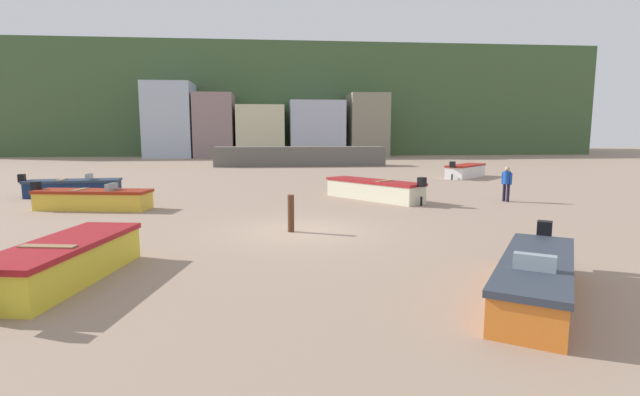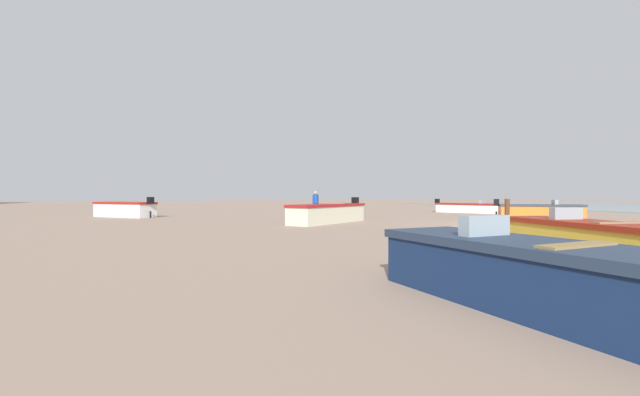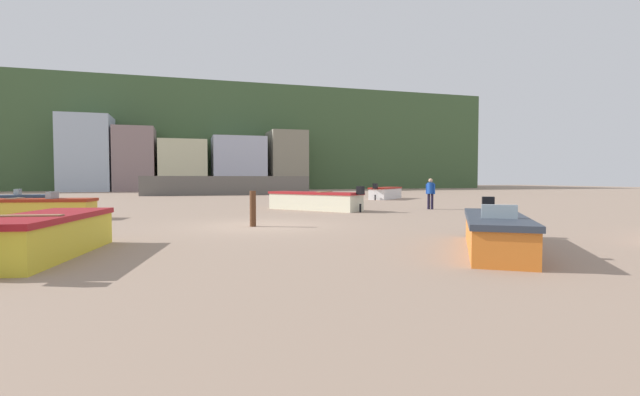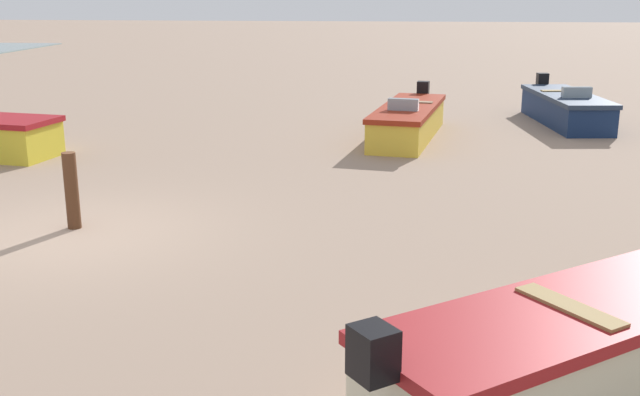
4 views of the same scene
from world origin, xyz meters
name	(u,v)px [view 4 (image 4 of 4)]	position (x,y,z in m)	size (l,w,h in m)	color
ground_plane	(70,235)	(0.00, 0.00, 0.00)	(160.00, 160.00, 0.00)	gray
boat_cream_1	(611,339)	(3.83, 6.92, 0.47)	(4.21, 4.93, 1.25)	beige
boat_yellow_4	(408,121)	(-8.41, 5.15, 0.42)	(5.01, 2.06, 1.14)	gold
boat_navy_6	(566,108)	(-10.94, 9.49, 0.43)	(4.69, 1.85, 1.15)	#14274F
mooring_post_near_water	(72,191)	(-0.37, -0.08, 0.60)	(0.21, 0.21, 1.20)	#4F2F1C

